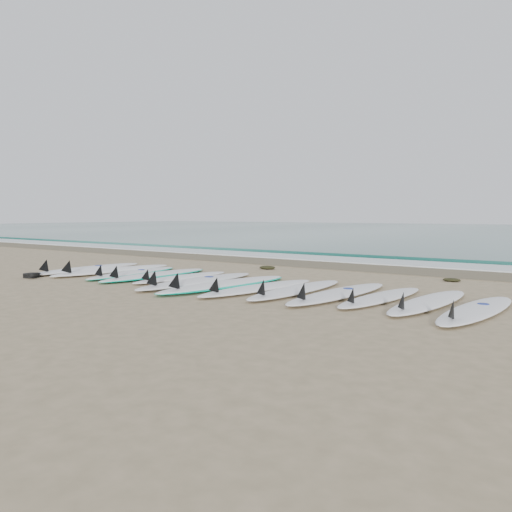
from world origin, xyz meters
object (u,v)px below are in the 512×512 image
Objects in this scene: surfboard_6 at (223,284)px; surfboard_12 at (476,310)px; leash_coil at (32,275)px; surfboard_0 at (85,268)px.

surfboard_6 is 1.18× the size of surfboard_12.
surfboard_6 is 3.99m from surfboard_12.
surfboard_12 is at bearing 7.58° from surfboard_6.
surfboard_6 is 4.05m from leash_coil.
leash_coil is (-3.89, -1.13, -0.01)m from surfboard_6.
surfboard_0 is 1.28m from leash_coil.
leash_coil is at bearing -166.38° from surfboard_12.
surfboard_0 is 7.95m from surfboard_12.
surfboard_6 reaches higher than leash_coil.
surfboard_12 is at bearing 8.30° from leash_coil.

